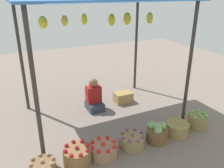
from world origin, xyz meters
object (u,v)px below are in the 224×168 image
at_px(vendor_person, 94,98).
at_px(basket_purple_onions, 132,141).
at_px(basket_cabbages, 157,133).
at_px(basket_green_apples, 197,121).
at_px(basket_red_tomatoes, 103,150).
at_px(basket_red_apples, 77,156).
at_px(wooden_crate_near_vendor, 123,97).
at_px(basket_potatoes, 43,168).
at_px(basket_limes, 177,128).

xyz_separation_m(vendor_person, basket_purple_onions, (0.09, -1.66, -0.18)).
distance_m(basket_cabbages, basket_green_apples, 1.05).
height_order(basket_red_tomatoes, basket_purple_onions, basket_purple_onions).
distance_m(basket_red_apples, wooden_crate_near_vendor, 2.44).
height_order(basket_potatoes, basket_green_apples, basket_green_apples).
bearing_deg(basket_red_apples, basket_potatoes, -178.03).
distance_m(basket_potatoes, basket_green_apples, 3.14).
xyz_separation_m(basket_red_apples, wooden_crate_near_vendor, (1.75, 1.70, -0.02)).
height_order(vendor_person, basket_red_apples, vendor_person).
bearing_deg(basket_limes, basket_red_apples, 179.03).
height_order(basket_red_tomatoes, basket_limes, same).
bearing_deg(vendor_person, basket_green_apples, -45.61).
relative_size(basket_red_tomatoes, wooden_crate_near_vendor, 1.11).
xyz_separation_m(basket_green_apples, wooden_crate_near_vendor, (-0.83, 1.71, -0.02)).
relative_size(basket_cabbages, wooden_crate_near_vendor, 0.90).
distance_m(basket_red_tomatoes, basket_purple_onions, 0.57).
bearing_deg(basket_purple_onions, vendor_person, 93.04).
height_order(vendor_person, wooden_crate_near_vendor, vendor_person).
bearing_deg(basket_cabbages, basket_red_tomatoes, 177.19).
height_order(basket_potatoes, basket_limes, basket_potatoes).
distance_m(vendor_person, basket_green_apples, 2.35).
height_order(basket_potatoes, basket_red_tomatoes, basket_potatoes).
height_order(basket_red_apples, basket_red_tomatoes, basket_red_apples).
relative_size(basket_purple_onions, basket_limes, 1.03).
bearing_deg(basket_limes, wooden_crate_near_vendor, 99.56).
bearing_deg(basket_purple_onions, basket_potatoes, -179.38).
distance_m(basket_potatoes, basket_limes, 2.60).
relative_size(basket_potatoes, basket_red_tomatoes, 0.83).
distance_m(basket_potatoes, basket_purple_onions, 1.59).
xyz_separation_m(basket_potatoes, basket_green_apples, (3.14, 0.00, 0.03)).
relative_size(basket_red_tomatoes, basket_green_apples, 1.26).
bearing_deg(basket_potatoes, basket_green_apples, 0.02).
bearing_deg(basket_red_apples, vendor_person, 60.22).
xyz_separation_m(basket_cabbages, basket_green_apples, (1.05, 0.04, -0.03)).
xyz_separation_m(basket_red_apples, basket_cabbages, (1.54, -0.06, 0.03)).
bearing_deg(basket_potatoes, vendor_person, 48.06).
bearing_deg(basket_cabbages, wooden_crate_near_vendor, 82.95).
relative_size(basket_red_apples, basket_red_tomatoes, 0.94).
relative_size(vendor_person, basket_red_apples, 1.69).
bearing_deg(wooden_crate_near_vendor, basket_cabbages, -97.05).
bearing_deg(wooden_crate_near_vendor, basket_purple_onions, -112.99).
height_order(basket_red_apples, basket_green_apples, basket_red_apples).
relative_size(basket_limes, wooden_crate_near_vendor, 1.03).
relative_size(basket_potatoes, basket_purple_onions, 0.88).
bearing_deg(basket_red_tomatoes, wooden_crate_near_vendor, 52.76).
height_order(basket_green_apples, wooden_crate_near_vendor, basket_green_apples).
distance_m(vendor_person, basket_red_tomatoes, 1.74).
bearing_deg(basket_potatoes, basket_purple_onions, 0.62).
bearing_deg(basket_purple_onions, basket_cabbages, -6.50).
distance_m(basket_purple_onions, basket_limes, 1.01).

